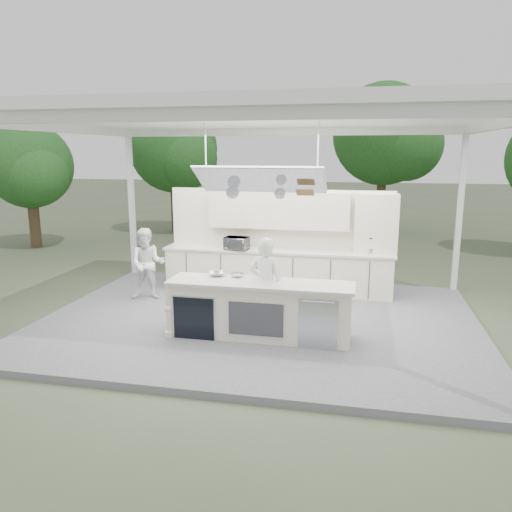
% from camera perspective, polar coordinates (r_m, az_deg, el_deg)
% --- Properties ---
extents(ground, '(90.00, 90.00, 0.00)m').
position_cam_1_polar(ground, '(9.47, 0.40, -7.82)').
color(ground, '#49553A').
rests_on(ground, ground).
extents(stage_deck, '(8.00, 6.00, 0.12)m').
position_cam_1_polar(stage_deck, '(9.45, 0.40, -7.47)').
color(stage_deck, slate).
rests_on(stage_deck, ground).
extents(tent, '(8.20, 6.20, 3.86)m').
position_cam_1_polar(tent, '(8.92, 0.43, 15.21)').
color(tent, white).
rests_on(tent, ground).
extents(demo_island, '(3.10, 0.79, 0.95)m').
position_cam_1_polar(demo_island, '(8.40, 0.33, -6.13)').
color(demo_island, white).
rests_on(demo_island, stage_deck).
extents(back_counter, '(5.08, 0.72, 0.95)m').
position_cam_1_polar(back_counter, '(11.09, 2.40, -1.65)').
color(back_counter, white).
rests_on(back_counter, stage_deck).
extents(back_wall_unit, '(5.05, 0.48, 2.25)m').
position_cam_1_polar(back_wall_unit, '(11.05, 4.91, 3.42)').
color(back_wall_unit, white).
rests_on(back_wall_unit, stage_deck).
extents(tree_cluster, '(19.55, 9.40, 5.85)m').
position_cam_1_polar(tree_cluster, '(18.61, 6.18, 12.12)').
color(tree_cluster, brown).
rests_on(tree_cluster, ground).
extents(head_chef, '(0.69, 0.54, 1.67)m').
position_cam_1_polar(head_chef, '(8.48, 1.17, -3.41)').
color(head_chef, white).
rests_on(head_chef, stage_deck).
extents(sous_chef, '(0.86, 0.74, 1.51)m').
position_cam_1_polar(sous_chef, '(10.71, -12.29, -0.88)').
color(sous_chef, white).
rests_on(sous_chef, stage_deck).
extents(toaster_oven, '(0.55, 0.41, 0.28)m').
position_cam_1_polar(toaster_oven, '(10.95, -2.23, 1.45)').
color(toaster_oven, '#B2B4B9').
rests_on(toaster_oven, back_counter).
extents(bowl_large, '(0.38, 0.38, 0.07)m').
position_cam_1_polar(bowl_large, '(8.69, -4.44, -2.05)').
color(bowl_large, silver).
rests_on(bowl_large, demo_island).
extents(bowl_small, '(0.25, 0.25, 0.07)m').
position_cam_1_polar(bowl_small, '(8.60, -2.16, -2.19)').
color(bowl_small, silver).
rests_on(bowl_small, demo_island).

